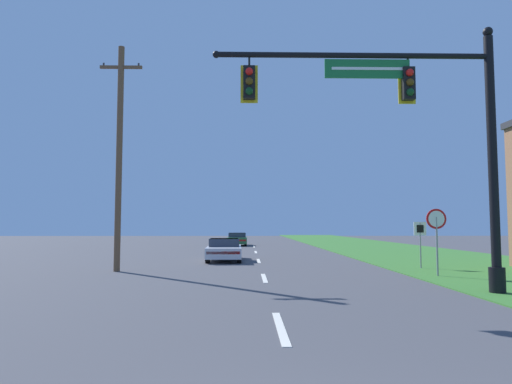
% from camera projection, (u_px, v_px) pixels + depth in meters
% --- Properties ---
extents(grass_verge_right, '(10.00, 110.00, 0.04)m').
position_uv_depth(grass_verge_right, '(402.00, 252.00, 32.72)').
color(grass_verge_right, '#38752D').
rests_on(grass_verge_right, ground).
extents(road_center_line, '(0.16, 34.80, 0.01)m').
position_uv_depth(road_center_line, '(259.00, 261.00, 24.53)').
color(road_center_line, silver).
rests_on(road_center_line, ground).
extents(signal_mast, '(8.25, 0.47, 7.67)m').
position_uv_depth(signal_mast, '(424.00, 130.00, 13.06)').
color(signal_mast, black).
rests_on(signal_mast, grass_verge_right).
extents(car_ahead, '(1.92, 4.70, 1.19)m').
position_uv_depth(car_ahead, '(224.00, 249.00, 24.83)').
color(car_ahead, black).
rests_on(car_ahead, ground).
extents(far_car, '(1.82, 4.60, 1.19)m').
position_uv_depth(far_car, '(237.00, 239.00, 43.27)').
color(far_car, black).
rests_on(far_car, ground).
extents(stop_sign, '(0.76, 0.07, 2.50)m').
position_uv_depth(stop_sign, '(436.00, 227.00, 17.15)').
color(stop_sign, gray).
rests_on(stop_sign, grass_verge_right).
extents(route_sign_post, '(0.55, 0.06, 2.03)m').
position_uv_depth(route_sign_post, '(420.00, 234.00, 20.21)').
color(route_sign_post, gray).
rests_on(route_sign_post, grass_verge_right).
extents(utility_pole_near, '(1.80, 0.26, 9.62)m').
position_uv_depth(utility_pole_near, '(119.00, 153.00, 19.35)').
color(utility_pole_near, brown).
rests_on(utility_pole_near, ground).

